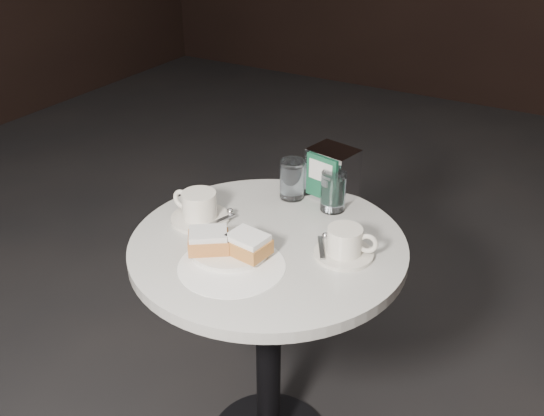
{
  "coord_description": "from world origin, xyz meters",
  "views": [
    {
      "loc": [
        0.66,
        -1.11,
        1.56
      ],
      "look_at": [
        0.0,
        0.02,
        0.83
      ],
      "focal_mm": 40.0,
      "sensor_mm": 36.0,
      "label": 1
    }
  ],
  "objects": [
    {
      "name": "water_glass_left",
      "position": [
        -0.06,
        0.24,
        0.8
      ],
      "size": [
        0.09,
        0.09,
        0.11
      ],
      "rotation": [
        0.0,
        0.0,
        -0.3
      ],
      "color": "white",
      "rests_on": "cafe_table"
    },
    {
      "name": "sugar_spill",
      "position": [
        -0.02,
        -0.14,
        0.75
      ],
      "size": [
        0.33,
        0.33,
        0.0
      ],
      "primitive_type": "cylinder",
      "rotation": [
        0.0,
        0.0,
        0.4
      ],
      "color": "white",
      "rests_on": "cafe_table"
    },
    {
      "name": "cafe_table",
      "position": [
        0.0,
        0.0,
        0.55
      ],
      "size": [
        0.7,
        0.7,
        0.74
      ],
      "color": "black",
      "rests_on": "ground"
    },
    {
      "name": "coffee_cup_right",
      "position": [
        0.19,
        0.04,
        0.78
      ],
      "size": [
        0.18,
        0.18,
        0.08
      ],
      "rotation": [
        0.0,
        0.0,
        0.26
      ],
      "color": "silver",
      "rests_on": "cafe_table"
    },
    {
      "name": "water_glass_right",
      "position": [
        0.07,
        0.23,
        0.8
      ],
      "size": [
        0.09,
        0.09,
        0.11
      ],
      "rotation": [
        0.0,
        0.0,
        0.33
      ],
      "color": "silver",
      "rests_on": "cafe_table"
    },
    {
      "name": "beignet_plate",
      "position": [
        -0.05,
        -0.1,
        0.77
      ],
      "size": [
        0.24,
        0.24,
        0.06
      ],
      "rotation": [
        0.0,
        0.0,
        0.3
      ],
      "color": "silver",
      "rests_on": "cafe_table"
    },
    {
      "name": "coffee_cup_left",
      "position": [
        -0.21,
        -0.0,
        0.78
      ],
      "size": [
        0.17,
        0.16,
        0.08
      ],
      "rotation": [
        0.0,
        0.0,
        -0.03
      ],
      "color": "silver",
      "rests_on": "cafe_table"
    },
    {
      "name": "napkin_dispenser",
      "position": [
        0.03,
        0.3,
        0.82
      ],
      "size": [
        0.14,
        0.13,
        0.15
      ],
      "rotation": [
        0.0,
        0.0,
        -0.2
      ],
      "color": "silver",
      "rests_on": "cafe_table"
    }
  ]
}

